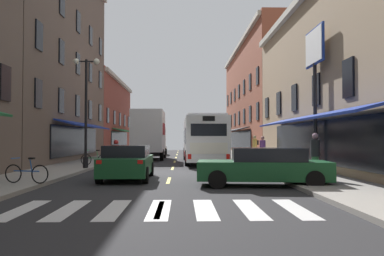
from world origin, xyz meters
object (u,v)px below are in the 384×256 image
billboard_sign (315,64)px  sedan_near (157,148)px  sedan_far (264,166)px  street_lamp_twin (86,107)px  box_truck (150,135)px  transit_bus (203,139)px  pedestrian_far (263,150)px  pedestrian_near (255,146)px  bicycle_near (27,173)px  sedan_mid (127,162)px  pedestrian_mid (315,155)px  bicycle_mid (95,159)px  motorcycle_rider (116,158)px

billboard_sign → sedan_near: size_ratio=1.56×
sedan_near → sedan_far: bearing=-78.3°
street_lamp_twin → box_truck: bearing=77.0°
transit_bus → pedestrian_far: (3.54, -3.76, -0.66)m
box_truck → street_lamp_twin: bearing=-103.0°
box_truck → pedestrian_near: 8.65m
sedan_far → bicycle_near: sedan_far is taller
sedan_near → sedan_mid: size_ratio=1.03×
pedestrian_near → box_truck: bearing=52.2°
billboard_sign → street_lamp_twin: billboard_sign is taller
street_lamp_twin → sedan_near: bearing=82.5°
bicycle_near → pedestrian_near: (11.38, 17.38, 0.62)m
transit_bus → pedestrian_mid: bearing=-73.4°
box_truck → pedestrian_far: box_truck is taller
sedan_mid → street_lamp_twin: street_lamp_twin is taller
sedan_near → pedestrian_far: size_ratio=2.60×
sedan_far → sedan_near: bearing=101.7°
box_truck → bicycle_mid: size_ratio=4.15×
billboard_sign → box_truck: (-9.17, 13.24, -3.35)m
motorcycle_rider → pedestrian_mid: (8.70, -5.21, 0.36)m
bicycle_near → bicycle_mid: bearing=88.2°
sedan_mid → street_lamp_twin: size_ratio=0.74×
pedestrian_far → pedestrian_mid: bearing=-14.3°
sedan_mid → pedestrian_far: pedestrian_far is taller
billboard_sign → transit_bus: bearing=119.1°
bicycle_mid → street_lamp_twin: bearing=-90.2°
billboard_sign → motorcycle_rider: (-9.95, 1.62, -4.65)m
bicycle_mid → pedestrian_mid: (10.43, -8.00, 0.57)m
bicycle_near → pedestrian_near: bearing=56.8°
box_truck → pedestrian_far: 11.11m
billboard_sign → sedan_far: size_ratio=1.45×
bicycle_mid → pedestrian_far: (10.20, 0.86, 0.53)m
box_truck → sedan_mid: bearing=-88.6°
motorcycle_rider → bicycle_mid: size_ratio=1.22×
sedan_far → sedan_mid: bearing=156.0°
sedan_near → bicycle_near: size_ratio=2.68×
pedestrian_near → street_lamp_twin: size_ratio=0.31×
motorcycle_rider → box_truck: bearing=86.1°
billboard_sign → motorcycle_rider: billboard_sign is taller
pedestrian_far → street_lamp_twin: (-10.21, -2.99, 2.37)m
sedan_mid → sedan_far: sedan_mid is taller
pedestrian_near → motorcycle_rider: bearing=106.4°
pedestrian_mid → street_lamp_twin: size_ratio=0.30×
pedestrian_near → pedestrian_mid: size_ratio=1.02×
bicycle_mid → box_truck: bearing=74.1°
sedan_near → street_lamp_twin: street_lamp_twin is taller
bicycle_mid → sedan_near: bearing=81.7°
motorcycle_rider → billboard_sign: bearing=-9.2°
sedan_mid → pedestrian_far: (7.31, 7.69, 0.30)m
billboard_sign → street_lamp_twin: (-11.70, 2.29, -1.96)m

